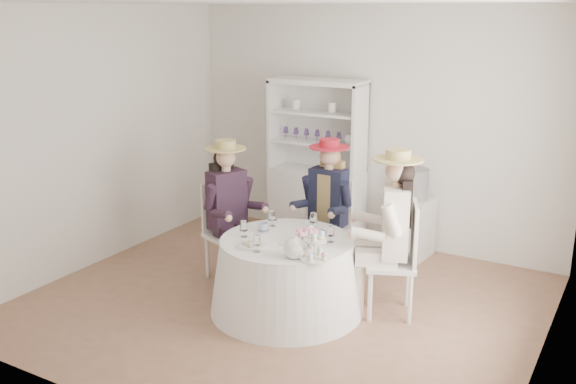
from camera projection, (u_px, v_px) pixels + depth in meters
The scene contains 23 objects.
ground at pixel (283, 302), 6.00m from camera, with size 4.50×4.50×0.00m, color brown.
ceiling at pixel (282, 2), 5.26m from camera, with size 4.50×4.50×0.00m, color white.
wall_back at pixel (371, 127), 7.30m from camera, with size 4.50×4.50×0.00m, color silver.
wall_front at pixel (119, 226), 3.97m from camera, with size 4.50×4.50×0.00m, color silver.
wall_left at pixel (97, 137), 6.71m from camera, with size 4.50×4.50×0.00m, color silver.
wall_right at pixel (555, 198), 4.55m from camera, with size 4.50×4.50×0.00m, color silver.
tea_table at pixel (287, 275), 5.77m from camera, with size 1.38×1.38×0.68m.
hutch at pixel (317, 183), 7.56m from camera, with size 1.16×0.54×1.89m.
side_table at pixel (410, 227), 7.08m from camera, with size 0.42×0.42×0.65m, color silver.
hatbox at pixel (413, 184), 6.94m from camera, with size 0.34×0.34×0.34m, color black.
guest_left at pixel (228, 203), 6.33m from camera, with size 0.59×0.54×1.43m.
guest_mid at pixel (327, 200), 6.43m from camera, with size 0.51×0.53×1.42m.
guest_right at pixel (392, 224), 5.55m from camera, with size 0.63×0.57×1.51m.
spare_chair at pixel (320, 216), 7.02m from camera, with size 0.50×0.50×0.86m.
teacup_a at pixel (263, 228), 5.86m from camera, with size 0.10×0.10×0.08m, color white.
teacup_b at pixel (310, 228), 5.87m from camera, with size 0.07×0.07×0.06m, color white.
teacup_c at pixel (321, 235), 5.69m from camera, with size 0.08×0.08×0.07m, color white.
flower_bowl at pixel (311, 240), 5.57m from camera, with size 0.23×0.23×0.06m, color white.
flower_arrangement at pixel (307, 234), 5.55m from camera, with size 0.18×0.18×0.07m.
table_teapot at pixel (295, 248), 5.23m from camera, with size 0.26×0.19×0.20m.
sandwich_plate at pixel (252, 244), 5.51m from camera, with size 0.25×0.25×0.06m.
cupcake_stand at pixel (315, 249), 5.20m from camera, with size 0.25×0.25×0.24m.
stemware_set at pixel (287, 231), 5.65m from camera, with size 0.81×0.84×0.15m.
Camera 1 is at (2.79, -4.73, 2.64)m, focal length 40.00 mm.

